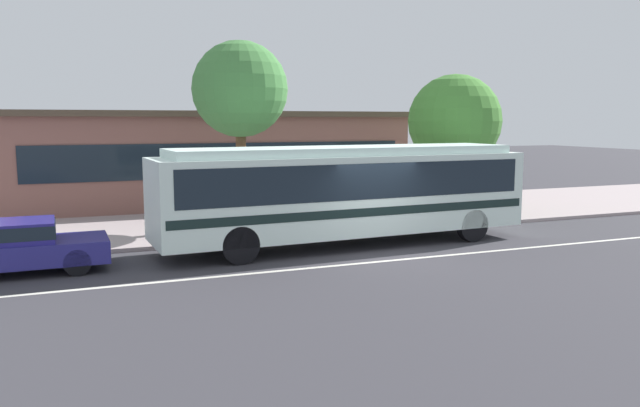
{
  "coord_description": "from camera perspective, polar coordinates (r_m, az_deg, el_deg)",
  "views": [
    {
      "loc": [
        -7.97,
        -15.22,
        3.68
      ],
      "look_at": [
        -1.25,
        1.49,
        1.3
      ],
      "focal_mm": 35.35,
      "sensor_mm": 36.0,
      "label": 1
    }
  ],
  "objects": [
    {
      "name": "sidewalk_slab",
      "position": [
        23.79,
        -2.08,
        -1.23
      ],
      "size": [
        60.0,
        8.0,
        0.12
      ],
      "primitive_type": "cube",
      "color": "#A59494",
      "rests_on": "ground_plane"
    },
    {
      "name": "pedestrian_waiting_near_sign",
      "position": [
        22.25,
        6.03,
        0.79
      ],
      "size": [
        0.36,
        0.36,
        1.65
      ],
      "color": "navy",
      "rests_on": "sidewalk_slab"
    },
    {
      "name": "lane_stripe_center",
      "position": [
        16.88,
        6.87,
        -5.11
      ],
      "size": [
        56.0,
        0.16,
        0.01
      ],
      "primitive_type": "cube",
      "color": "silver",
      "rests_on": "ground_plane"
    },
    {
      "name": "transit_bus",
      "position": [
        18.5,
        2.35,
        1.38
      ],
      "size": [
        11.29,
        2.99,
        2.92
      ],
      "color": "white",
      "rests_on": "ground_plane"
    },
    {
      "name": "ground_plane",
      "position": [
        17.57,
        5.61,
        -4.6
      ],
      "size": [
        120.0,
        120.0,
        0.0
      ],
      "primitive_type": "plane",
      "color": "#37363B"
    },
    {
      "name": "station_building",
      "position": [
        28.6,
        -9.94,
        4.13
      ],
      "size": [
        16.91,
        6.8,
        4.06
      ],
      "color": "#85574D",
      "rests_on": "ground_plane"
    },
    {
      "name": "street_tree_mid_block",
      "position": [
        24.83,
        12.1,
        7.28
      ],
      "size": [
        3.56,
        3.56,
        5.32
      ],
      "color": "brown",
      "rests_on": "sidewalk_slab"
    },
    {
      "name": "bus_stop_sign",
      "position": [
        21.83,
        9.15,
        2.13
      ],
      "size": [
        0.1,
        0.44,
        2.4
      ],
      "color": "gray",
      "rests_on": "sidewalk_slab"
    },
    {
      "name": "street_tree_near_stop",
      "position": [
        21.31,
        -7.26,
        10.15
      ],
      "size": [
        3.18,
        3.18,
        6.18
      ],
      "color": "brown",
      "rests_on": "sidewalk_slab"
    },
    {
      "name": "sedan_behind_bus",
      "position": [
        16.86,
        -26.66,
        -3.38
      ],
      "size": [
        4.54,
        1.81,
        1.29
      ],
      "color": "navy",
      "rests_on": "ground_plane"
    }
  ]
}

